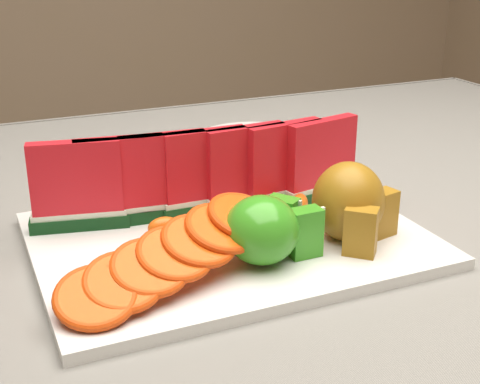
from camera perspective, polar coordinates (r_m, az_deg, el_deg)
The scene contains 11 objects.
table at distance 0.85m, azimuth -0.14°, elevation -8.00°, with size 1.40×0.90×0.75m.
tablecloth at distance 0.82m, azimuth -0.15°, elevation -4.18°, with size 1.53×1.03×0.20m.
platter at distance 0.71m, azimuth -0.97°, elevation -4.07°, with size 0.40×0.30×0.01m.
apple_cluster at distance 0.64m, azimuth 2.34°, elevation -3.20°, with size 0.11×0.10×0.07m.
pear_cluster at distance 0.70m, azimuth 9.45°, elevation -1.02°, with size 0.10×0.11×0.08m.
side_plate at distance 1.06m, azimuth 1.15°, elevation 4.50°, with size 0.23×0.23×0.01m.
fork at distance 0.95m, azimuth -13.81°, elevation 1.75°, with size 0.02×0.20×0.00m.
watermelon_row at distance 0.75m, azimuth -2.95°, elevation 1.50°, with size 0.39×0.07×0.10m.
orange_fan_front at distance 0.61m, azimuth -5.56°, elevation -5.23°, with size 0.25×0.14×0.06m.
orange_fan_back at distance 0.81m, azimuth -3.04°, elevation 1.19°, with size 0.32×0.10×0.04m.
tangerine_segments at distance 0.71m, azimuth -0.75°, elevation -2.45°, with size 0.20×0.07×0.02m.
Camera 1 is at (-0.30, -0.68, 1.07)m, focal length 50.00 mm.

